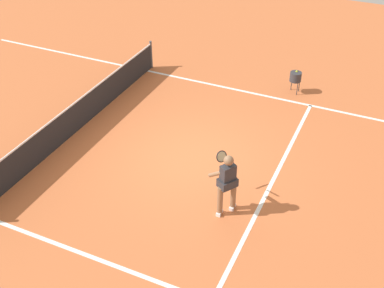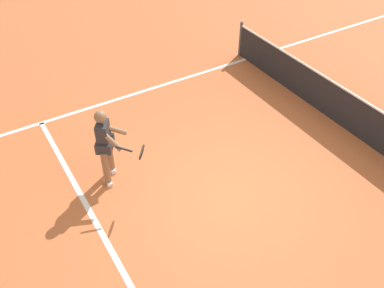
# 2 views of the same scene
# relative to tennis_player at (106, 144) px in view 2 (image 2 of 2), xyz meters

# --- Properties ---
(ground_plane) EXTENTS (28.57, 28.57, 0.00)m
(ground_plane) POSITION_rel_tennis_player_xyz_m (1.50, 1.50, -0.85)
(ground_plane) COLOR #C66638
(service_line_marking) EXTENTS (7.87, 0.10, 0.01)m
(service_line_marking) POSITION_rel_tennis_player_xyz_m (1.50, -0.67, -0.84)
(service_line_marking) COLOR white
(service_line_marking) RESTS_ON ground
(sideline_left_marking) EXTENTS (0.10, 19.98, 0.01)m
(sideline_left_marking) POSITION_rel_tennis_player_xyz_m (-2.43, 1.50, -0.84)
(sideline_left_marking) COLOR white
(sideline_left_marking) RESTS_ON ground
(court_net) EXTENTS (8.55, 0.08, 0.97)m
(court_net) POSITION_rel_tennis_player_xyz_m (1.50, 4.99, -0.40)
(court_net) COLOR #4C4C51
(court_net) RESTS_ON ground
(tennis_player) EXTENTS (1.08, 0.77, 1.55)m
(tennis_player) POSITION_rel_tennis_player_xyz_m (0.00, 0.00, 0.00)
(tennis_player) COLOR #8C6647
(tennis_player) RESTS_ON ground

